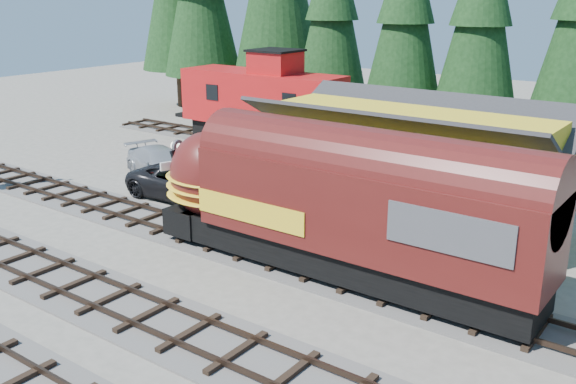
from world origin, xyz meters
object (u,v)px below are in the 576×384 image
Objects in this scene: caboose at (263,103)px; pickup_truck_a at (187,182)px; pickup_truck_b at (161,163)px; locomotive at (325,208)px; depot at (408,155)px.

pickup_truck_a is (3.95, -10.81, -1.97)m from caboose.
pickup_truck_b is at bearing -88.93° from caboose.
locomotive is 14.67m from pickup_truck_b.
locomotive is 2.75× the size of pickup_truck_b.
pickup_truck_a is at bearing -69.93° from caboose.
pickup_truck_a is 1.11× the size of pickup_truck_b.
depot is at bearing 90.78° from locomotive.
locomotive is at bearing -91.85° from pickup_truck_b.
depot is at bearing -65.50° from pickup_truck_b.
pickup_truck_b is at bearing 61.44° from pickup_truck_a.
pickup_truck_a is at bearing -97.46° from pickup_truck_b.
caboose reaches higher than locomotive.
pickup_truck_a is (-9.91, 3.19, -1.57)m from locomotive.
caboose is at bearing 151.42° from depot.
locomotive is (0.09, -6.50, -0.55)m from depot.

